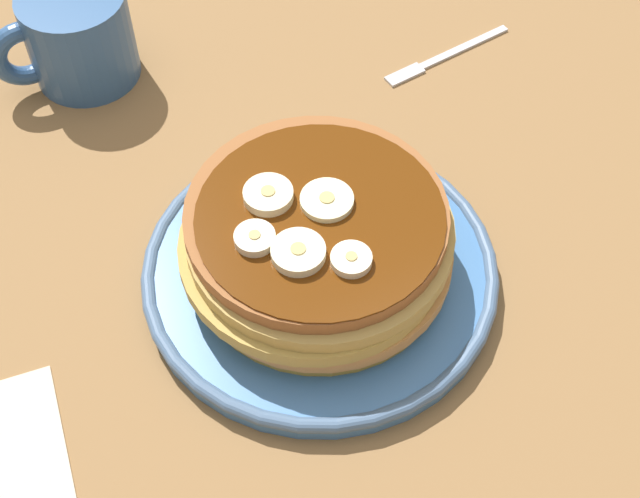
# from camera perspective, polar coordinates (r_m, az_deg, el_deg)

# --- Properties ---
(ground_plane) EXTENTS (1.40, 1.40, 0.03)m
(ground_plane) POSITION_cam_1_polar(r_m,az_deg,el_deg) (0.64, 0.00, -2.70)
(ground_plane) COLOR olive
(plate) EXTENTS (0.25, 0.25, 0.02)m
(plate) POSITION_cam_1_polar(r_m,az_deg,el_deg) (0.62, 0.00, -1.42)
(plate) COLOR #3F72B2
(plate) RESTS_ON ground_plane
(pancake_stack) EXTENTS (0.19, 0.18, 0.06)m
(pancake_stack) POSITION_cam_1_polar(r_m,az_deg,el_deg) (0.59, -0.09, 0.60)
(pancake_stack) COLOR #AE8A39
(pancake_stack) RESTS_ON plate
(banana_slice_0) EXTENTS (0.04, 0.04, 0.01)m
(banana_slice_0) POSITION_cam_1_polar(r_m,az_deg,el_deg) (0.57, 0.45, 3.16)
(banana_slice_0) COLOR beige
(banana_slice_0) RESTS_ON pancake_stack
(banana_slice_1) EXTENTS (0.03, 0.03, 0.01)m
(banana_slice_1) POSITION_cam_1_polar(r_m,az_deg,el_deg) (0.57, -3.39, 3.51)
(banana_slice_1) COLOR beige
(banana_slice_1) RESTS_ON pancake_stack
(banana_slice_2) EXTENTS (0.03, 0.03, 0.01)m
(banana_slice_2) POSITION_cam_1_polar(r_m,az_deg,el_deg) (0.55, -4.31, 0.74)
(banana_slice_2) COLOR beige
(banana_slice_2) RESTS_ON pancake_stack
(banana_slice_3) EXTENTS (0.03, 0.03, 0.01)m
(banana_slice_3) POSITION_cam_1_polar(r_m,az_deg,el_deg) (0.54, -1.42, -0.26)
(banana_slice_3) COLOR #F5ECC0
(banana_slice_3) RESTS_ON pancake_stack
(banana_slice_4) EXTENTS (0.03, 0.03, 0.01)m
(banana_slice_4) POSITION_cam_1_polar(r_m,az_deg,el_deg) (0.54, 1.91, -0.78)
(banana_slice_4) COLOR #FDEEC5
(banana_slice_4) RESTS_ON pancake_stack
(coffee_mug) EXTENTS (0.12, 0.09, 0.08)m
(coffee_mug) POSITION_cam_1_polar(r_m,az_deg,el_deg) (0.77, -15.68, 13.18)
(coffee_mug) COLOR #33598C
(coffee_mug) RESTS_ON ground_plane
(fork) EXTENTS (0.13, 0.02, 0.01)m
(fork) POSITION_cam_1_polar(r_m,az_deg,el_deg) (0.79, 7.90, 12.30)
(fork) COLOR silver
(fork) RESTS_ON ground_plane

